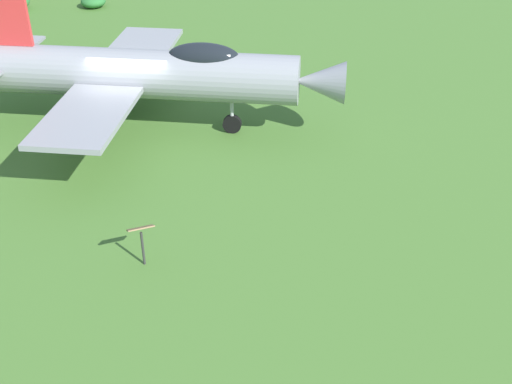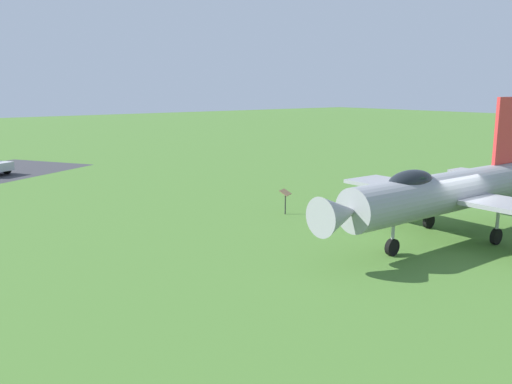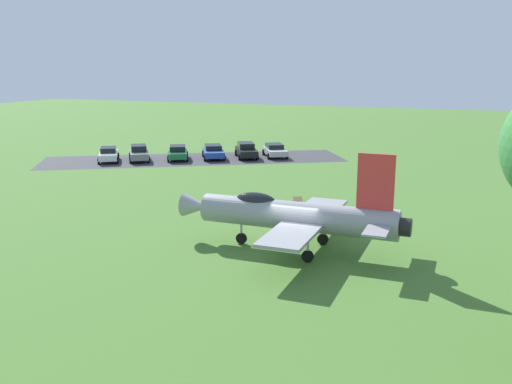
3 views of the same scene
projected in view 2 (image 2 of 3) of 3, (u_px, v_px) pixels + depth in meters
ground_plane at (444, 240)px, 20.36m from camera, size 200.00×200.00×0.00m
display_jet at (443, 192)px, 19.79m from camera, size 9.65×12.38×5.36m
info_plaque at (285, 196)px, 24.38m from camera, size 0.62×0.71×1.14m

